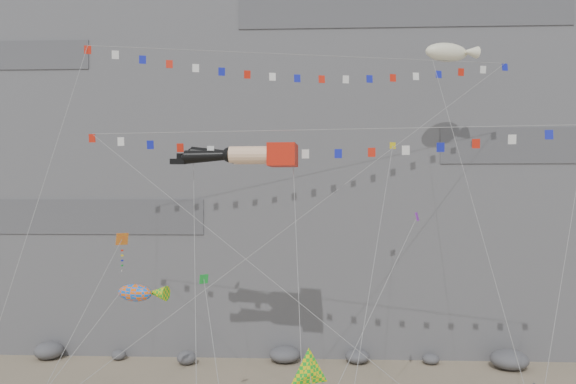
# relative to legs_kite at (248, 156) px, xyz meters

# --- Properties ---
(cliff) EXTENTS (80.00, 28.00, 50.00)m
(cliff) POSITION_rel_legs_kite_xyz_m (1.71, 26.46, 8.63)
(cliff) COLOR slate
(cliff) RESTS_ON ground
(talus_boulders) EXTENTS (60.00, 3.00, 1.20)m
(talus_boulders) POSITION_rel_legs_kite_xyz_m (1.71, 11.46, -15.77)
(talus_boulders) COLOR #57585C
(talus_boulders) RESTS_ON ground
(legs_kite) EXTENTS (8.85, 15.18, 21.32)m
(legs_kite) POSITION_rel_legs_kite_xyz_m (0.00, 0.00, 0.00)
(legs_kite) COLOR red
(legs_kite) RESTS_ON ground
(flag_banner_upper) EXTENTS (31.95, 16.63, 32.20)m
(flag_banner_upper) POSITION_rel_legs_kite_xyz_m (3.78, 4.39, 7.34)
(flag_banner_upper) COLOR red
(flag_banner_upper) RESTS_ON ground
(flag_banner_lower) EXTENTS (29.93, 9.20, 21.52)m
(flag_banner_lower) POSITION_rel_legs_kite_xyz_m (4.60, -0.84, 1.48)
(flag_banner_lower) COLOR red
(flag_banner_lower) RESTS_ON ground
(harlequin_kite) EXTENTS (3.96, 9.97, 14.68)m
(harlequin_kite) POSITION_rel_legs_kite_xyz_m (-7.78, -0.90, -5.27)
(harlequin_kite) COLOR red
(harlequin_kite) RESTS_ON ground
(fish_windsock) EXTENTS (8.06, 6.31, 11.76)m
(fish_windsock) POSITION_rel_legs_kite_xyz_m (-5.77, -4.55, -7.89)
(fish_windsock) COLOR #FF610D
(fish_windsock) RESTS_ON ground
(delta_kite) EXTENTS (2.14, 4.97, 7.69)m
(delta_kite) POSITION_rel_legs_kite_xyz_m (3.91, -9.85, -10.47)
(delta_kite) COLOR yellow
(delta_kite) RESTS_ON ground
(blimp_windsock) EXTENTS (4.46, 15.47, 28.21)m
(blimp_windsock) POSITION_rel_legs_kite_xyz_m (13.92, 6.79, 8.01)
(blimp_windsock) COLOR white
(blimp_windsock) RESTS_ON ground
(small_kite_a) EXTENTS (3.92, 14.99, 22.11)m
(small_kite_a) POSITION_rel_legs_kite_xyz_m (-3.80, 1.45, -0.35)
(small_kite_a) COLOR orange
(small_kite_a) RESTS_ON ground
(small_kite_b) EXTENTS (8.68, 11.48, 18.41)m
(small_kite_b) POSITION_rel_legs_kite_xyz_m (10.27, -0.69, -4.02)
(small_kite_b) COLOR purple
(small_kite_b) RESTS_ON ground
(small_kite_c) EXTENTS (4.20, 10.89, 13.98)m
(small_kite_c) POSITION_rel_legs_kite_xyz_m (-2.31, -2.53, -7.52)
(small_kite_c) COLOR green
(small_kite_c) RESTS_ON ground
(small_kite_d) EXTENTS (5.35, 16.69, 24.11)m
(small_kite_d) POSITION_rel_legs_kite_xyz_m (9.40, 3.41, 0.35)
(small_kite_d) COLOR yellow
(small_kite_d) RESTS_ON ground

